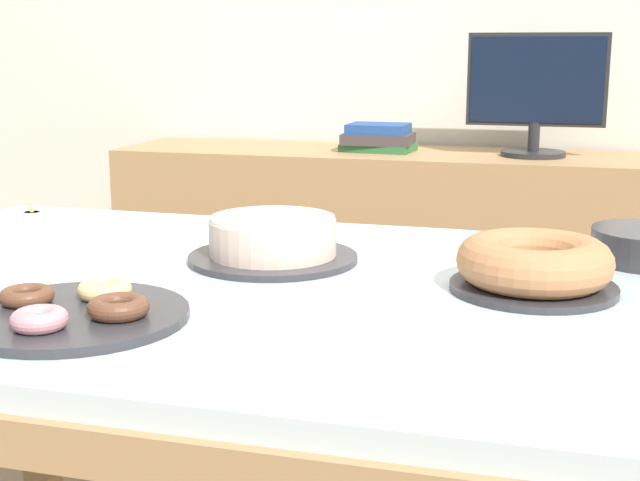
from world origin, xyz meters
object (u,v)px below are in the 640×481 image
object	(u,v)px
book_stack	(378,138)
tealight_right_edge	(32,214)
computer_monitor	(536,95)
cake_golden_bundt	(534,265)
cake_chocolate_round	(273,241)
pastry_platter	(75,312)

from	to	relation	value
book_stack	tealight_right_edge	size ratio (longest dim) A/B	6.00
computer_monitor	tealight_right_edge	distance (m)	1.56
book_stack	cake_golden_bundt	bearing A→B (deg)	-68.70
cake_chocolate_round	cake_golden_bundt	bearing A→B (deg)	-9.57
computer_monitor	pastry_platter	xyz separation A→B (m)	(-0.55, -1.78, -0.22)
cake_golden_bundt	pastry_platter	distance (m)	0.71
cake_chocolate_round	tealight_right_edge	distance (m)	0.69
cake_chocolate_round	tealight_right_edge	bearing A→B (deg)	160.44
cake_golden_bundt	pastry_platter	bearing A→B (deg)	-151.49
computer_monitor	cake_chocolate_round	xyz separation A→B (m)	(-0.39, -1.37, -0.19)
book_stack	cake_golden_bundt	world-z (taller)	book_stack
book_stack	cake_chocolate_round	bearing A→B (deg)	-85.79
pastry_platter	computer_monitor	bearing A→B (deg)	72.84
computer_monitor	tealight_right_edge	xyz separation A→B (m)	(-1.05, -1.14, -0.22)
book_stack	pastry_platter	xyz separation A→B (m)	(-0.06, -1.78, -0.07)
book_stack	tealight_right_edge	distance (m)	1.27
book_stack	cake_golden_bundt	size ratio (longest dim) A/B	0.91
computer_monitor	cake_chocolate_round	world-z (taller)	computer_monitor
computer_monitor	tealight_right_edge	size ratio (longest dim) A/B	10.60
book_stack	tealight_right_edge	world-z (taller)	book_stack
book_stack	cake_chocolate_round	distance (m)	1.37
cake_chocolate_round	book_stack	bearing A→B (deg)	94.21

